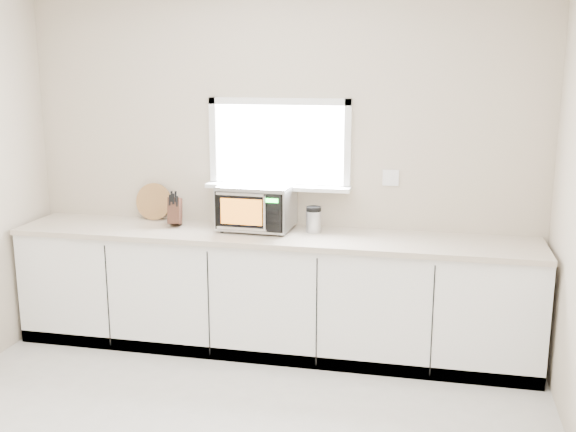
# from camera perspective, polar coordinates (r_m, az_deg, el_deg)

# --- Properties ---
(back_wall) EXTENTS (4.00, 0.17, 2.70)m
(back_wall) POSITION_cam_1_polar(r_m,az_deg,el_deg) (5.21, -0.69, 4.06)
(back_wall) COLOR #C1B099
(back_wall) RESTS_ON ground
(cabinets) EXTENTS (3.92, 0.60, 0.88)m
(cabinets) POSITION_cam_1_polar(r_m,az_deg,el_deg) (5.15, -1.41, -6.64)
(cabinets) COLOR white
(cabinets) RESTS_ON ground
(countertop) EXTENTS (3.92, 0.64, 0.04)m
(countertop) POSITION_cam_1_polar(r_m,az_deg,el_deg) (5.01, -1.46, -1.71)
(countertop) COLOR beige
(countertop) RESTS_ON cabinets
(microwave) EXTENTS (0.55, 0.46, 0.35)m
(microwave) POSITION_cam_1_polar(r_m,az_deg,el_deg) (5.09, -2.67, 0.86)
(microwave) COLOR black
(microwave) RESTS_ON countertop
(knife_block) EXTENTS (0.13, 0.21, 0.28)m
(knife_block) POSITION_cam_1_polar(r_m,az_deg,el_deg) (5.28, -9.56, 0.46)
(knife_block) COLOR #482319
(knife_block) RESTS_ON countertop
(cutting_board) EXTENTS (0.30, 0.07, 0.30)m
(cutting_board) POSITION_cam_1_polar(r_m,az_deg,el_deg) (5.52, -11.30, 1.21)
(cutting_board) COLOR #9E753D
(cutting_board) RESTS_ON countertop
(coffee_grinder) EXTENTS (0.12, 0.12, 0.20)m
(coffee_grinder) POSITION_cam_1_polar(r_m,az_deg,el_deg) (5.02, 2.18, -0.28)
(coffee_grinder) COLOR #B5B8BD
(coffee_grinder) RESTS_ON countertop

